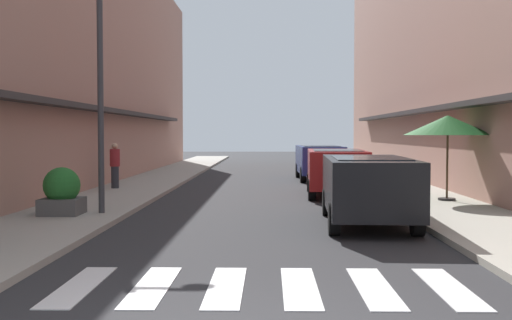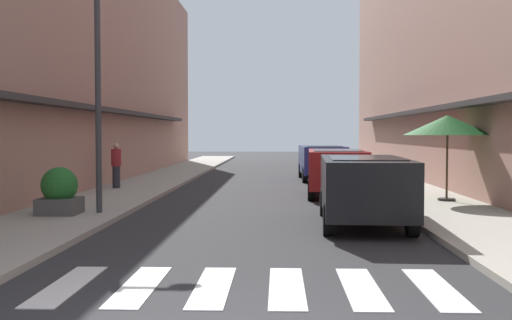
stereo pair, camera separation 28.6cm
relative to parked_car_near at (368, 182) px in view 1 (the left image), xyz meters
name	(u,v)px [view 1 (the left image)]	position (x,y,z in m)	size (l,w,h in m)	color
ground_plane	(267,189)	(-2.21, 8.80, -0.92)	(91.96, 91.96, 0.00)	#2B2B2D
sidewalk_left	(140,187)	(-6.79, 8.80, -0.86)	(2.65, 58.52, 0.12)	#9E998E
sidewalk_right	(395,187)	(2.37, 8.80, -0.86)	(2.65, 58.52, 0.12)	#ADA899
building_row_left	(43,49)	(-10.61, 9.89, 4.23)	(5.50, 39.62, 10.31)	#A87A6B
building_row_right	(495,26)	(6.20, 9.89, 5.00)	(5.50, 39.62, 11.86)	#A87A6B
crosswalk	(263,287)	(-2.21, -5.52, -0.92)	(5.20, 2.20, 0.01)	silver
parked_car_near	(368,182)	(0.00, 0.00, 0.00)	(1.98, 4.56, 1.47)	black
parked_car_mid	(336,167)	(0.00, 6.28, 0.00)	(1.98, 4.37, 1.47)	maroon
parked_car_far	(319,158)	(0.00, 13.02, 0.00)	(1.87, 4.48, 1.47)	navy
street_lamp	(108,72)	(-5.87, 1.02, 2.47)	(1.19, 0.28, 5.36)	#38383D
cafe_umbrella	(448,126)	(2.83, 3.97, 1.28)	(2.41, 2.41, 2.37)	#262626
planter_midblock	(62,192)	(-6.88, 0.69, -0.30)	(0.90, 0.90, 1.09)	#4C4C4C
pedestrian_walking_near	(115,165)	(-7.37, 7.59, 0.00)	(0.34, 0.34, 1.53)	#282B33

